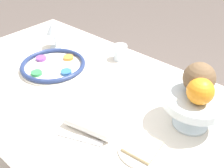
% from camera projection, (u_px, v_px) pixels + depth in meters
% --- Properties ---
extents(dining_table, '(1.49, 0.81, 0.74)m').
position_uv_depth(dining_table, '(93.00, 154.00, 1.27)').
color(dining_table, silver).
rests_on(dining_table, ground_plane).
extents(seder_plate, '(0.30, 0.30, 0.03)m').
position_uv_depth(seder_plate, '(53.00, 65.00, 1.21)').
color(seder_plate, white).
rests_on(seder_plate, dining_table).
extents(wine_glass, '(0.08, 0.08, 0.15)m').
position_uv_depth(wine_glass, '(53.00, 28.00, 1.32)').
color(wine_glass, silver).
rests_on(wine_glass, dining_table).
extents(fruit_stand, '(0.21, 0.21, 0.12)m').
position_uv_depth(fruit_stand, '(195.00, 103.00, 0.86)').
color(fruit_stand, silver).
rests_on(fruit_stand, dining_table).
extents(orange_fruit, '(0.08, 0.08, 0.08)m').
position_uv_depth(orange_fruit, '(200.00, 91.00, 0.80)').
color(orange_fruit, orange).
rests_on(orange_fruit, fruit_stand).
extents(coconut, '(0.10, 0.10, 0.10)m').
position_uv_depth(coconut, '(199.00, 78.00, 0.84)').
color(coconut, brown).
rests_on(coconut, fruit_stand).
extents(bread_plate, '(0.16, 0.16, 0.02)m').
position_uv_depth(bread_plate, '(142.00, 148.00, 0.81)').
color(bread_plate, silver).
rests_on(bread_plate, dining_table).
extents(napkin_roll, '(0.18, 0.09, 0.05)m').
position_uv_depth(napkin_roll, '(89.00, 126.00, 0.87)').
color(napkin_roll, white).
rests_on(napkin_roll, dining_table).
extents(cup_near, '(0.07, 0.07, 0.08)m').
position_uv_depth(cup_near, '(202.00, 85.00, 1.04)').
color(cup_near, silver).
rests_on(cup_near, dining_table).
extents(cup_mid, '(0.07, 0.07, 0.08)m').
position_uv_depth(cup_mid, '(120.00, 52.00, 1.26)').
color(cup_mid, silver).
rests_on(cup_mid, dining_table).
extents(spoon, '(0.16, 0.08, 0.01)m').
position_uv_depth(spoon, '(80.00, 138.00, 0.85)').
color(spoon, silver).
rests_on(spoon, dining_table).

